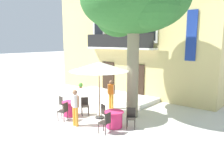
# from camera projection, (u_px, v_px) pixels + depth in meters

# --- Properties ---
(ground_plane) EXTENTS (120.00, 120.00, 0.00)m
(ground_plane) POSITION_uv_depth(u_px,v_px,m) (72.00, 111.00, 12.80)
(ground_plane) COLOR silver
(building_facade) EXTENTS (13.00, 5.09, 7.50)m
(building_facade) POSITION_uv_depth(u_px,v_px,m) (138.00, 42.00, 17.58)
(building_facade) COLOR #DBC67F
(building_facade) RESTS_ON ground
(entrance_step_platform) EXTENTS (6.18, 2.28, 0.25)m
(entrance_step_platform) POSITION_uv_depth(u_px,v_px,m) (112.00, 96.00, 15.90)
(entrance_step_platform) COLOR silver
(entrance_step_platform) RESTS_ON ground
(plane_tree) EXTENTS (5.48, 4.81, 7.38)m
(plane_tree) POSITION_uv_depth(u_px,v_px,m) (133.00, 3.00, 10.96)
(plane_tree) COLOR #7F755B
(plane_tree) RESTS_ON ground
(cafe_table_near_tree) EXTENTS (0.86, 0.86, 0.76)m
(cafe_table_near_tree) POSITION_uv_depth(u_px,v_px,m) (71.00, 108.00, 11.99)
(cafe_table_near_tree) COLOR #E52D66
(cafe_table_near_tree) RESTS_ON ground
(cafe_chair_near_tree_0) EXTENTS (0.48, 0.48, 0.91)m
(cafe_chair_near_tree_0) POSITION_uv_depth(u_px,v_px,m) (63.00, 103.00, 12.50)
(cafe_chair_near_tree_0) COLOR #2D2823
(cafe_chair_near_tree_0) RESTS_ON ground
(cafe_chair_near_tree_1) EXTENTS (0.51, 0.51, 0.91)m
(cafe_chair_near_tree_1) POSITION_uv_depth(u_px,v_px,m) (64.00, 110.00, 11.25)
(cafe_chair_near_tree_1) COLOR #2D2823
(cafe_chair_near_tree_1) RESTS_ON ground
(cafe_chair_near_tree_2) EXTENTS (0.56, 0.56, 0.91)m
(cafe_chair_near_tree_2) POSITION_uv_depth(u_px,v_px,m) (85.00, 105.00, 12.19)
(cafe_chair_near_tree_2) COLOR #2D2823
(cafe_chair_near_tree_2) RESTS_ON ground
(cafe_table_middle) EXTENTS (0.86, 0.86, 0.76)m
(cafe_table_middle) POSITION_uv_depth(u_px,v_px,m) (114.00, 119.00, 10.35)
(cafe_table_middle) COLOR #E52D66
(cafe_table_middle) RESTS_ON ground
(cafe_chair_middle_0) EXTENTS (0.55, 0.55, 0.91)m
(cafe_chair_middle_0) POSITION_uv_depth(u_px,v_px,m) (131.00, 117.00, 10.29)
(cafe_chair_middle_0) COLOR #2D2823
(cafe_chair_middle_0) RESTS_ON ground
(cafe_chair_middle_1) EXTENTS (0.52, 0.52, 0.91)m
(cafe_chair_middle_1) POSITION_uv_depth(u_px,v_px,m) (105.00, 112.00, 10.93)
(cafe_chair_middle_1) COLOR #2D2823
(cafe_chair_middle_1) RESTS_ON ground
(cafe_chair_middle_2) EXTENTS (0.44, 0.44, 0.91)m
(cafe_chair_middle_2) POSITION_uv_depth(u_px,v_px,m) (106.00, 121.00, 9.67)
(cafe_chair_middle_2) COLOR #2D2823
(cafe_chair_middle_2) RESTS_ON ground
(cafe_umbrella) EXTENTS (2.90, 2.90, 2.85)m
(cafe_umbrella) POSITION_uv_depth(u_px,v_px,m) (99.00, 67.00, 11.22)
(cafe_umbrella) COLOR #997A56
(cafe_umbrella) RESTS_ON ground
(ground_planter_left) EXTENTS (0.33, 0.33, 0.59)m
(ground_planter_left) POSITION_uv_depth(u_px,v_px,m) (81.00, 86.00, 18.22)
(ground_planter_left) COLOR #995638
(ground_planter_left) RESTS_ON ground
(pedestrian_near_entrance) EXTENTS (0.53, 0.32, 1.69)m
(pedestrian_near_entrance) POSITION_uv_depth(u_px,v_px,m) (75.00, 106.00, 10.46)
(pedestrian_near_entrance) COLOR gold
(pedestrian_near_entrance) RESTS_ON ground
(pedestrian_mid_plaza) EXTENTS (0.53, 0.39, 1.66)m
(pedestrian_mid_plaza) POSITION_uv_depth(u_px,v_px,m) (111.00, 93.00, 13.15)
(pedestrian_mid_plaza) COLOR gold
(pedestrian_mid_plaza) RESTS_ON ground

